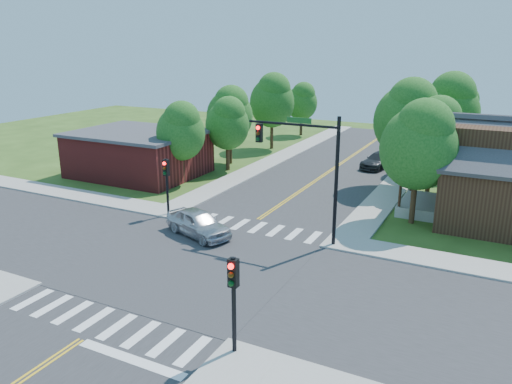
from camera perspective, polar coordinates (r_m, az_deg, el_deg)
The scene contains 25 objects.
ground at distance 25.78m, azimuth -7.30°, elevation -8.28°, with size 100.00×100.00×0.00m, color #314D18.
road_ns at distance 25.78m, azimuth -7.30°, elevation -8.24°, with size 10.00×90.00×0.04m, color #2D2D30.
road_ew at distance 25.77m, azimuth -7.30°, elevation -8.23°, with size 90.00×10.00×0.04m, color #2D2D30.
intersection_patch at distance 25.78m, azimuth -7.30°, elevation -8.28°, with size 10.20×10.20×0.06m, color #2D2D30.
sidewalk_nw at distance 46.84m, azimuth -12.59°, elevation 3.03°, with size 40.00×40.00×0.14m.
crosswalk_north at distance 30.66m, azimuth -0.82°, elevation -3.88°, with size 8.85×2.00×0.01m.
crosswalk_south at distance 21.54m, azimuth -16.82°, elevation -14.13°, with size 8.85×2.00×0.01m.
centerline at distance 25.76m, azimuth -7.30°, elevation -8.18°, with size 0.30×90.00×0.01m.
stop_bar at distance 19.24m, azimuth -14.08°, elevation -18.13°, with size 4.60×0.45×0.09m, color white.
signal_mast_ne at distance 27.20m, azimuth 5.87°, elevation 3.92°, with size 5.30×0.42×7.20m.
signal_pole_se at distance 17.65m, azimuth -2.62°, elevation -10.89°, with size 0.34×0.42×3.80m.
signal_pole_nw at distance 32.26m, azimuth -10.21°, elevation 1.77°, with size 0.34×0.42×3.80m.
building_nw at distance 43.47m, azimuth -13.25°, elevation 4.39°, with size 10.40×8.40×3.73m.
tree_e_a at distance 31.39m, azimuth 18.24°, elevation 5.37°, with size 4.59×4.36×7.80m.
tree_e_b at distance 38.25m, azimuth 19.74°, elevation 6.67°, with size 4.31×4.10×7.33m.
tree_e_c at distance 45.22m, azimuth 21.17°, elevation 9.04°, with size 5.08×4.83×8.64m.
tree_e_d at distance 54.52m, azimuth 22.30°, elevation 8.83°, with size 4.06×3.85×6.90m.
tree_w_a at distance 39.53m, azimuth -8.57°, elevation 7.05°, with size 3.88×3.69×6.60m.
tree_w_b at distance 45.80m, azimuth -2.98°, elevation 9.05°, with size 4.26×4.05×7.25m.
tree_w_c at distance 52.48m, azimuth 1.90°, elevation 10.58°, with size 4.69×4.46×7.98m.
tree_w_d at distance 60.85m, azimuth 5.30°, elevation 10.38°, with size 3.77×3.58×6.41m.
tree_house at distance 39.39m, azimuth 17.02°, elevation 8.28°, with size 4.98×4.73×8.47m.
tree_bldg at distance 43.35m, azimuth -3.25°, elevation 7.98°, with size 3.84×3.65×6.52m.
car_silver at distance 29.15m, azimuth -6.62°, elevation -3.59°, with size 4.89×3.27×1.55m, color silver.
car_dgrey at distance 46.07m, azimuth 13.87°, elevation 3.49°, with size 2.91×4.98×1.36m, color #282A2C.
Camera 1 is at (13.37, -19.20, 10.84)m, focal length 35.00 mm.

